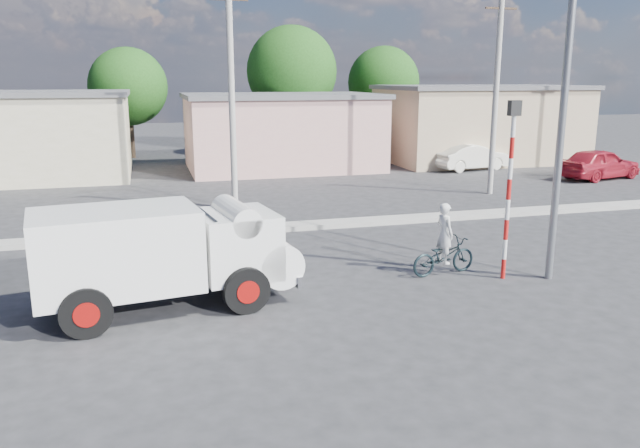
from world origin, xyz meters
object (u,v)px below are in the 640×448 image
object	(u,v)px
truck	(168,252)
streetlight	(560,74)
car_cream	(471,157)
bicycle	(443,256)
cyclist	(444,245)
traffic_pole	(510,175)
car_red	(599,164)

from	to	relation	value
truck	streetlight	xyz separation A→B (m)	(8.98, -0.45, 3.71)
car_cream	streetlight	world-z (taller)	streetlight
truck	bicycle	xyz separation A→B (m)	(6.76, 0.56, -0.78)
cyclist	car_cream	distance (m)	19.07
truck	bicycle	world-z (taller)	truck
cyclist	streetlight	bearing A→B (deg)	-123.97
truck	cyclist	world-z (taller)	truck
car_cream	traffic_pole	distance (m)	19.17
car_red	traffic_pole	xyz separation A→B (m)	(-13.06, -12.63, 1.84)
truck	streetlight	world-z (taller)	streetlight
streetlight	cyclist	bearing A→B (deg)	155.45
cyclist	car_red	size ratio (longest dim) A/B	0.35
bicycle	cyclist	distance (m)	0.30
bicycle	truck	bearing A→B (deg)	85.32
car_red	bicycle	bearing A→B (deg)	117.03
bicycle	car_cream	world-z (taller)	car_cream
cyclist	bicycle	bearing A→B (deg)	-0.00
bicycle	traffic_pole	xyz separation A→B (m)	(1.29, -0.72, 2.12)
bicycle	car_cream	size ratio (longest dim) A/B	0.43
cyclist	car_cream	world-z (taller)	cyclist
truck	cyclist	bearing A→B (deg)	-3.50
cyclist	traffic_pole	xyz separation A→B (m)	(1.29, -0.72, 1.82)
car_cream	car_red	distance (m)	6.38
car_red	traffic_pole	bearing A→B (deg)	121.36
bicycle	car_cream	bearing A→B (deg)	-40.29
truck	car_cream	bearing A→B (deg)	37.42
cyclist	traffic_pole	distance (m)	2.34
streetlight	truck	bearing A→B (deg)	177.10
truck	streetlight	distance (m)	9.73
streetlight	car_cream	bearing A→B (deg)	66.50
truck	cyclist	distance (m)	6.80
car_cream	streetlight	xyz separation A→B (m)	(-7.56, -17.38, 4.26)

